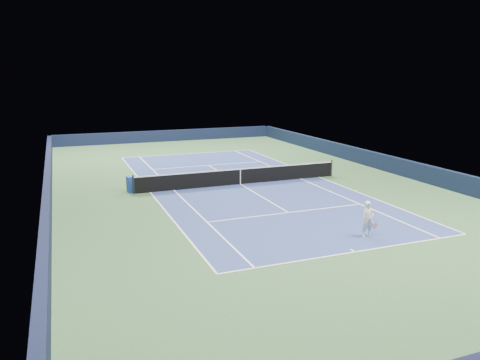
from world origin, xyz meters
name	(u,v)px	position (x,y,z in m)	size (l,w,h in m)	color
ground	(240,184)	(0.00, 0.00, 0.00)	(40.00, 40.00, 0.00)	#30532D
wall_far	(167,136)	(0.00, 19.82, 0.55)	(22.00, 0.35, 1.10)	black
wall_right	(387,163)	(10.82, 0.00, 0.55)	(0.35, 40.00, 1.10)	black
wall_left	(48,191)	(-10.82, 0.00, 0.55)	(0.35, 40.00, 1.10)	black
court_surface	(240,184)	(0.00, 0.00, 0.00)	(10.97, 23.77, 0.01)	navy
baseline_far	(189,154)	(0.00, 11.88, 0.01)	(10.97, 0.08, 0.00)	white
baseline_near	(355,252)	(0.00, -11.88, 0.01)	(10.97, 0.08, 0.00)	white
sideline_doubles_right	(319,177)	(5.49, 0.00, 0.01)	(0.08, 23.77, 0.00)	white
sideline_doubles_left	(150,192)	(-5.49, 0.00, 0.01)	(0.08, 23.77, 0.00)	white
sideline_singles_right	(300,179)	(4.12, 0.00, 0.01)	(0.08, 23.77, 0.00)	white
sideline_singles_left	(174,190)	(-4.12, 0.00, 0.01)	(0.08, 23.77, 0.00)	white
service_line_far	(208,165)	(0.00, 6.40, 0.01)	(8.23, 0.08, 0.00)	white
service_line_near	(289,213)	(0.00, -6.40, 0.01)	(8.23, 0.08, 0.00)	white
center_service_line	(240,184)	(0.00, 0.00, 0.01)	(0.08, 12.80, 0.00)	white
center_mark_far	(189,154)	(0.00, 11.73, 0.01)	(0.08, 0.30, 0.00)	white
center_mark_near	(353,251)	(0.00, -11.73, 0.01)	(0.08, 0.30, 0.00)	white
tennis_net	(240,176)	(0.00, 0.00, 0.50)	(12.90, 0.10, 1.07)	black
sponsor_cube	(132,184)	(-6.40, 0.50, 0.45)	(0.61, 0.54, 0.91)	#1C3EA9
tennis_player	(368,219)	(1.45, -10.62, 0.76)	(0.73, 1.22, 1.74)	silver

